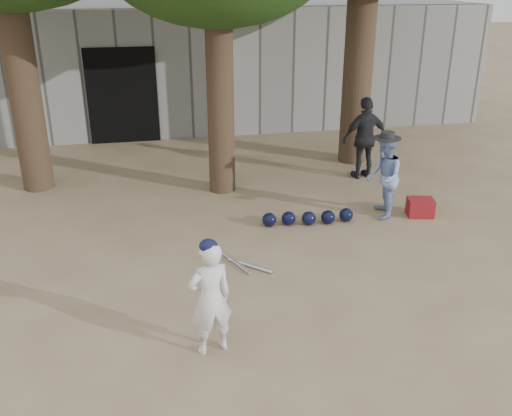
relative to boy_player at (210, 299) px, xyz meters
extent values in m
plane|color=#937C5E|center=(0.21, 0.61, -0.65)|extent=(70.00, 70.00, 0.00)
imported|color=silver|center=(0.00, 0.00, 0.00)|extent=(0.54, 0.42, 1.30)
imported|color=#8196C7|center=(3.23, 3.06, 0.04)|extent=(0.68, 0.78, 1.38)
imported|color=black|center=(3.64, 4.94, 0.15)|extent=(0.97, 0.49, 1.60)
cube|color=maroon|center=(3.89, 2.95, -0.50)|extent=(0.48, 0.40, 0.30)
cube|color=gray|center=(0.21, 8.61, 0.85)|extent=(16.00, 0.35, 3.00)
cube|color=black|center=(-0.99, 8.41, 0.45)|extent=(1.60, 0.08, 2.20)
cube|color=slate|center=(0.21, 11.11, 0.85)|extent=(16.00, 5.00, 3.00)
sphere|color=black|center=(1.31, 3.03, -0.54)|extent=(0.23, 0.23, 0.23)
sphere|color=black|center=(1.63, 3.02, -0.54)|extent=(0.23, 0.23, 0.23)
sphere|color=black|center=(1.95, 2.96, -0.54)|extent=(0.23, 0.23, 0.23)
sphere|color=black|center=(2.27, 2.94, -0.54)|extent=(0.23, 0.23, 0.23)
sphere|color=black|center=(2.59, 2.97, -0.54)|extent=(0.23, 0.23, 0.23)
cylinder|color=silver|center=(0.58, 1.86, -0.62)|extent=(0.33, 0.68, 0.06)
cylinder|color=silver|center=(0.76, 1.74, -0.62)|extent=(0.56, 0.54, 0.06)
cylinder|color=brown|center=(-2.59, 5.61, 2.10)|extent=(0.56, 0.56, 5.50)
cylinder|color=brown|center=(0.81, 4.81, 1.85)|extent=(0.48, 0.48, 5.00)
cylinder|color=brown|center=(3.81, 6.01, 2.25)|extent=(0.60, 0.60, 5.80)
camera|label=1|loc=(-0.54, -5.13, 3.21)|focal=40.00mm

